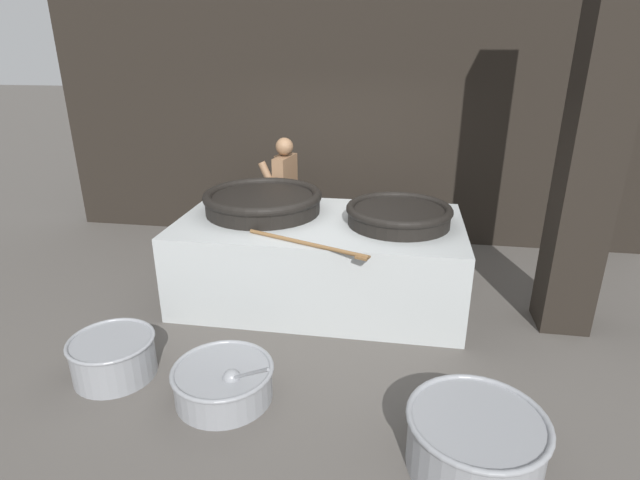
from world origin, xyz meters
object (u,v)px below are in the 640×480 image
(giant_wok_near, at_px, (263,201))
(cook, at_px, (285,194))
(giant_wok_far, at_px, (399,214))
(prep_bowl_extra, at_px, (113,355))
(prep_bowl_vegetables, at_px, (224,381))
(prep_bowl_meat, at_px, (475,439))

(giant_wok_near, xyz_separation_m, cook, (0.04, 0.98, -0.20))
(giant_wok_far, distance_m, prep_bowl_extra, 3.19)
(giant_wok_near, distance_m, prep_bowl_vegetables, 2.34)
(giant_wok_near, xyz_separation_m, prep_bowl_meat, (2.20, -2.57, -0.87))
(cook, distance_m, prep_bowl_extra, 3.19)
(prep_bowl_vegetables, relative_size, prep_bowl_meat, 0.98)
(prep_bowl_vegetables, bearing_deg, giant_wok_far, 54.64)
(cook, relative_size, prep_bowl_vegetables, 1.73)
(cook, height_order, prep_bowl_extra, cook)
(cook, bearing_deg, prep_bowl_extra, 82.62)
(giant_wok_near, distance_m, prep_bowl_extra, 2.36)
(giant_wok_near, height_order, prep_bowl_meat, giant_wok_near)
(giant_wok_far, distance_m, cook, 1.95)
(giant_wok_near, xyz_separation_m, prep_bowl_vegetables, (0.20, -2.14, -0.94))
(giant_wok_far, relative_size, cook, 0.69)
(cook, relative_size, prep_bowl_extra, 2.21)
(giant_wok_near, xyz_separation_m, prep_bowl_extra, (-0.88, -1.99, -0.90))
(prep_bowl_extra, bearing_deg, prep_bowl_vegetables, -7.42)
(prep_bowl_extra, bearing_deg, giant_wok_near, 66.06)
(giant_wok_near, bearing_deg, giant_wok_far, -6.48)
(giant_wok_near, height_order, giant_wok_far, giant_wok_near)
(prep_bowl_extra, bearing_deg, cook, 72.78)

